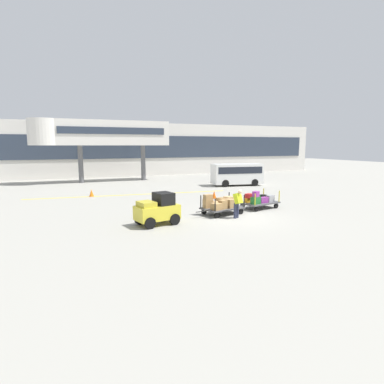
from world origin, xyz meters
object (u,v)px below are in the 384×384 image
at_px(baggage_handler, 238,202).
at_px(safety_cone_near, 214,195).
at_px(baggage_cart_lead, 221,205).
at_px(baggage_cart_middle, 259,200).
at_px(safety_cone_far, 92,193).
at_px(baggage_tug, 158,210).
at_px(shuttle_van, 237,173).

bearing_deg(baggage_handler, safety_cone_near, 75.05).
distance_m(baggage_cart_lead, baggage_cart_middle, 2.98).
relative_size(baggage_cart_lead, baggage_cart_middle, 1.00).
height_order(baggage_cart_lead, safety_cone_far, baggage_cart_lead).
bearing_deg(safety_cone_near, baggage_handler, -104.95).
height_order(baggage_tug, safety_cone_near, baggage_tug).
bearing_deg(baggage_handler, shuttle_van, 60.01).
relative_size(baggage_handler, safety_cone_near, 2.84).
height_order(safety_cone_near, safety_cone_far, same).
distance_m(baggage_cart_lead, safety_cone_far, 11.26).
height_order(baggage_tug, shuttle_van, shuttle_van).
xyz_separation_m(baggage_handler, safety_cone_near, (1.66, 6.21, -0.59)).
bearing_deg(baggage_cart_middle, baggage_tug, -167.78).
relative_size(baggage_cart_lead, baggage_handler, 1.97).
height_order(shuttle_van, safety_cone_near, shuttle_van).
bearing_deg(shuttle_van, baggage_tug, -133.63).
distance_m(baggage_tug, safety_cone_far, 10.55).
bearing_deg(shuttle_van, baggage_cart_middle, -113.28).
bearing_deg(shuttle_van, baggage_cart_lead, -123.97).
xyz_separation_m(baggage_handler, shuttle_van, (7.08, 12.27, 0.37)).
xyz_separation_m(baggage_cart_lead, safety_cone_near, (2.01, 4.98, -0.28)).
bearing_deg(safety_cone_near, baggage_tug, -135.37).
bearing_deg(safety_cone_near, baggage_cart_middle, -78.36).
bearing_deg(baggage_cart_lead, safety_cone_near, 67.99).
bearing_deg(safety_cone_far, baggage_tug, -77.36).
relative_size(baggage_tug, baggage_cart_middle, 0.74).
height_order(baggage_handler, safety_cone_far, baggage_handler).
height_order(baggage_tug, safety_cone_far, baggage_tug).
relative_size(shuttle_van, safety_cone_far, 9.14).
relative_size(baggage_cart_middle, safety_cone_near, 5.61).
height_order(baggage_cart_middle, baggage_handler, baggage_handler).
bearing_deg(shuttle_van, baggage_handler, -119.99).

